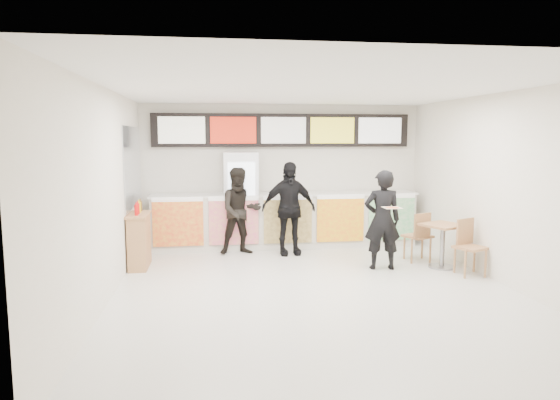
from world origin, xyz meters
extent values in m
plane|color=beige|center=(0.00, 0.00, 0.00)|extent=(7.00, 7.00, 0.00)
plane|color=white|center=(0.00, 0.00, 3.00)|extent=(7.00, 7.00, 0.00)
plane|color=silver|center=(0.00, 3.50, 1.50)|extent=(6.00, 0.00, 6.00)
plane|color=silver|center=(-3.00, 0.00, 1.50)|extent=(0.00, 7.00, 7.00)
plane|color=silver|center=(3.00, 0.00, 1.50)|extent=(0.00, 7.00, 7.00)
cube|color=silver|center=(0.00, 3.10, 0.55)|extent=(5.50, 0.70, 1.10)
cube|color=silver|center=(0.00, 3.10, 1.12)|extent=(5.56, 0.76, 0.04)
cube|color=red|center=(-2.20, 2.72, 0.61)|extent=(0.99, 0.02, 0.90)
cube|color=#D52F7B|center=(-1.10, 2.72, 0.61)|extent=(0.99, 0.02, 0.90)
cube|color=brown|center=(0.00, 2.72, 0.61)|extent=(0.99, 0.02, 0.90)
cube|color=yellow|center=(1.10, 2.72, 0.61)|extent=(0.99, 0.02, 0.90)
cube|color=green|center=(2.20, 2.72, 0.61)|extent=(0.99, 0.02, 0.90)
cube|color=black|center=(0.00, 3.42, 2.45)|extent=(5.50, 0.12, 0.70)
cube|color=white|center=(-2.12, 3.35, 2.45)|extent=(0.95, 0.02, 0.55)
cube|color=red|center=(-1.06, 3.35, 2.45)|extent=(0.95, 0.02, 0.55)
cube|color=silver|center=(0.00, 3.35, 2.45)|extent=(0.95, 0.02, 0.55)
cube|color=yellow|center=(1.06, 3.35, 2.45)|extent=(0.95, 0.02, 0.55)
cube|color=white|center=(2.12, 3.35, 2.45)|extent=(0.95, 0.02, 0.55)
cube|color=white|center=(-0.93, 3.12, 1.00)|extent=(0.70, 0.65, 2.00)
cube|color=white|center=(-0.93, 2.78, 1.05)|extent=(0.54, 0.02, 1.50)
cylinder|color=#1C981B|center=(-1.14, 2.82, 0.45)|extent=(0.07, 0.07, 0.22)
cylinder|color=#F75614|center=(-1.00, 2.82, 0.45)|extent=(0.07, 0.07, 0.22)
cylinder|color=red|center=(-0.86, 2.82, 0.45)|extent=(0.07, 0.07, 0.22)
cylinder|color=#1A35C9|center=(-0.72, 2.82, 0.45)|extent=(0.07, 0.07, 0.22)
cylinder|color=#F75614|center=(-1.14, 2.82, 0.83)|extent=(0.07, 0.07, 0.22)
cylinder|color=red|center=(-1.00, 2.82, 0.83)|extent=(0.07, 0.07, 0.22)
cylinder|color=#1A35C9|center=(-0.86, 2.82, 0.83)|extent=(0.07, 0.07, 0.22)
cylinder|color=#1C981B|center=(-0.72, 2.82, 0.83)|extent=(0.07, 0.07, 0.22)
cylinder|color=red|center=(-1.14, 2.82, 1.21)|extent=(0.07, 0.07, 0.22)
cylinder|color=#1A35C9|center=(-1.00, 2.82, 1.21)|extent=(0.07, 0.07, 0.22)
cylinder|color=#1C981B|center=(-0.86, 2.82, 1.21)|extent=(0.07, 0.07, 0.22)
cylinder|color=#F75614|center=(-0.72, 2.82, 1.21)|extent=(0.07, 0.07, 0.22)
cylinder|color=#1A35C9|center=(-1.14, 2.82, 1.59)|extent=(0.07, 0.07, 0.22)
cylinder|color=#1C981B|center=(-1.00, 2.82, 1.59)|extent=(0.07, 0.07, 0.22)
cylinder|color=#F75614|center=(-0.86, 2.82, 1.59)|extent=(0.07, 0.07, 0.22)
cylinder|color=red|center=(-0.72, 2.82, 1.59)|extent=(0.07, 0.07, 0.22)
cube|color=#B2B7BF|center=(-2.99, 2.45, 1.75)|extent=(0.01, 2.00, 1.50)
imported|color=black|center=(1.41, 1.07, 0.87)|extent=(0.68, 0.49, 1.75)
imported|color=black|center=(-0.98, 2.55, 0.86)|extent=(0.91, 0.75, 1.72)
imported|color=black|center=(-0.04, 2.38, 0.92)|extent=(1.11, 0.54, 1.83)
cube|color=beige|center=(1.41, 0.62, 1.15)|extent=(0.28, 0.28, 0.01)
cone|color=#CC7233|center=(1.41, 0.62, 1.16)|extent=(0.36, 0.36, 0.02)
cube|color=tan|center=(2.50, 0.99, 0.77)|extent=(0.83, 0.83, 0.04)
cylinder|color=gray|center=(2.50, 0.99, 0.38)|extent=(0.08, 0.08, 0.75)
cylinder|color=gray|center=(2.50, 0.99, 0.02)|extent=(0.46, 0.46, 0.03)
cube|color=tan|center=(2.74, 0.47, 0.47)|extent=(0.58, 0.58, 0.04)
cube|color=tan|center=(2.74, 0.66, 0.71)|extent=(0.39, 0.20, 0.44)
cube|color=tan|center=(2.26, 1.51, 0.47)|extent=(0.58, 0.58, 0.04)
cube|color=tan|center=(2.26, 1.31, 0.71)|extent=(0.39, 0.20, 0.44)
cube|color=tan|center=(-2.82, 1.77, 0.46)|extent=(0.31, 0.82, 0.93)
cube|color=tan|center=(-2.82, 1.77, 0.95)|extent=(0.35, 0.86, 0.04)
cylinder|color=red|center=(-2.82, 1.54, 1.06)|extent=(0.06, 0.06, 0.19)
cylinder|color=red|center=(-2.82, 1.72, 1.06)|extent=(0.06, 0.06, 0.19)
cylinder|color=yellow|center=(-2.82, 1.89, 1.06)|extent=(0.06, 0.06, 0.19)
cylinder|color=brown|center=(-2.82, 2.06, 1.06)|extent=(0.06, 0.06, 0.19)
camera|label=1|loc=(-1.54, -7.18, 2.30)|focal=32.00mm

